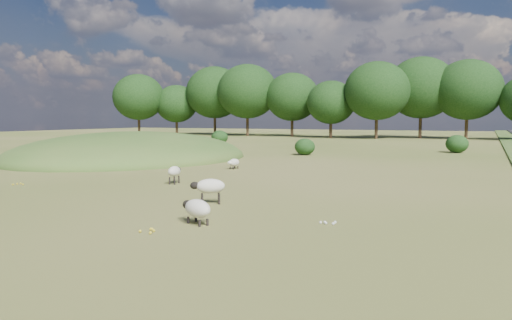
{
  "coord_description": "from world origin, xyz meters",
  "views": [
    {
      "loc": [
        12.06,
        -17.7,
        3.07
      ],
      "look_at": [
        2.0,
        4.0,
        1.0
      ],
      "focal_mm": 35.0,
      "sensor_mm": 36.0,
      "label": 1
    }
  ],
  "objects": [
    {
      "name": "sheep_4",
      "position": [
        -1.45,
        8.31,
        0.39
      ],
      "size": [
        0.55,
        1.08,
        0.61
      ],
      "rotation": [
        0.0,
        0.0,
        4.61
      ],
      "color": "beige",
      "rests_on": "ground"
    },
    {
      "name": "sheep_3",
      "position": [
        -0.93,
        1.39,
        0.57
      ],
      "size": [
        0.67,
        1.17,
        0.81
      ],
      "rotation": [
        0.0,
        0.0,
        1.78
      ],
      "color": "beige",
      "rests_on": "ground"
    },
    {
      "name": "shrubs",
      "position": [
        -2.59,
        27.71,
        0.75
      ],
      "size": [
        27.18,
        13.35,
        1.55
      ],
      "color": "black",
      "rests_on": "ground"
    },
    {
      "name": "mound",
      "position": [
        -12.0,
        12.0,
        0.0
      ],
      "size": [
        16.0,
        20.0,
        4.0
      ],
      "primitive_type": "ellipsoid",
      "color": "#33561E",
      "rests_on": "ground"
    },
    {
      "name": "sheep_1",
      "position": [
        4.6,
        -5.64,
        0.46
      ],
      "size": [
        1.3,
        0.95,
        0.73
      ],
      "rotation": [
        0.0,
        0.0,
        2.68
      ],
      "color": "beige",
      "rests_on": "ground"
    },
    {
      "name": "treeline",
      "position": [
        -1.06,
        55.44,
        6.57
      ],
      "size": [
        96.28,
        14.66,
        11.7
      ],
      "color": "black",
      "rests_on": "ground"
    },
    {
      "name": "sheep_0",
      "position": [
        3.23,
        -2.57,
        0.62
      ],
      "size": [
        1.25,
        1.01,
        0.89
      ],
      "rotation": [
        0.0,
        0.0,
        3.71
      ],
      "color": "beige",
      "rests_on": "ground"
    },
    {
      "name": "ground",
      "position": [
        0.0,
        20.0,
        0.0
      ],
      "size": [
        160.0,
        160.0,
        0.0
      ],
      "primitive_type": "plane",
      "color": "#455B1C",
      "rests_on": "ground"
    }
  ]
}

